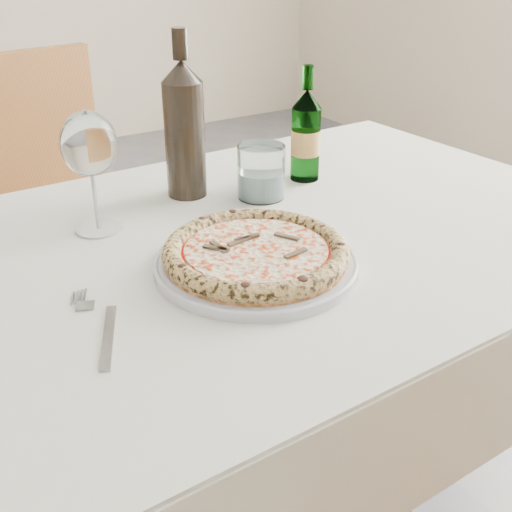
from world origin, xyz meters
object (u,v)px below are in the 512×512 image
object	(u,v)px
wine_bottle	(184,128)
tumbler	(261,175)
plate	(256,263)
pizza	(256,252)
dining_table	(224,293)
wine_glass	(89,147)
beer_bottle	(306,135)
chair_far	(46,215)

from	to	relation	value
wine_bottle	tumbler	bearing A→B (deg)	-37.40
plate	pizza	size ratio (longest dim) A/B	1.10
pizza	wine_bottle	size ratio (longest dim) A/B	0.91
dining_table	plate	world-z (taller)	plate
wine_glass	beer_bottle	world-z (taller)	beer_bottle
tumbler	wine_bottle	world-z (taller)	wine_bottle
dining_table	wine_bottle	xyz separation A→B (m)	(0.05, 0.22, 0.22)
wine_glass	plate	bearing A→B (deg)	-59.56
beer_bottle	pizza	bearing A→B (deg)	-136.48
dining_table	wine_glass	bearing A→B (deg)	134.19
pizza	tumbler	bearing A→B (deg)	55.86
tumbler	pizza	bearing A→B (deg)	-124.14
dining_table	pizza	world-z (taller)	pizza
plate	wine_bottle	bearing A→B (deg)	81.34
plate	tumbler	distance (m)	0.28
wine_glass	tumbler	xyz separation A→B (m)	(0.31, -0.02, -0.10)
wine_glass	chair_far	bearing A→B (deg)	84.59
chair_far	plate	world-z (taller)	chair_far
plate	pizza	world-z (taller)	pizza
chair_far	wine_bottle	distance (m)	0.69
beer_bottle	wine_bottle	distance (m)	0.24
wine_bottle	beer_bottle	bearing A→B (deg)	-11.45
dining_table	tumbler	bearing A→B (deg)	40.15
pizza	wine_glass	xyz separation A→B (m)	(-0.15, 0.25, 0.12)
wine_glass	beer_bottle	distance (m)	0.44
chair_far	wine_glass	world-z (taller)	wine_glass
tumbler	wine_bottle	distance (m)	0.16
wine_glass	beer_bottle	xyz separation A→B (m)	(0.43, 0.02, -0.05)
tumbler	dining_table	bearing A→B (deg)	-139.85
wine_bottle	dining_table	bearing A→B (deg)	-102.53
tumbler	chair_far	bearing A→B (deg)	110.50
chair_far	wine_bottle	world-z (taller)	wine_bottle
dining_table	wine_glass	distance (m)	0.32
plate	wine_bottle	size ratio (longest dim) A/B	1.01
dining_table	pizza	xyz separation A→B (m)	(-0.00, -0.10, 0.12)
wine_glass	beer_bottle	size ratio (longest dim) A/B	0.90
chair_far	plate	bearing A→B (deg)	-84.37
pizza	wine_bottle	xyz separation A→B (m)	(0.05, 0.32, 0.10)
wine_glass	tumbler	bearing A→B (deg)	-3.59
plate	wine_bottle	world-z (taller)	wine_bottle
plate	wine_glass	distance (m)	0.32
beer_bottle	wine_bottle	xyz separation A→B (m)	(-0.24, 0.05, 0.04)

